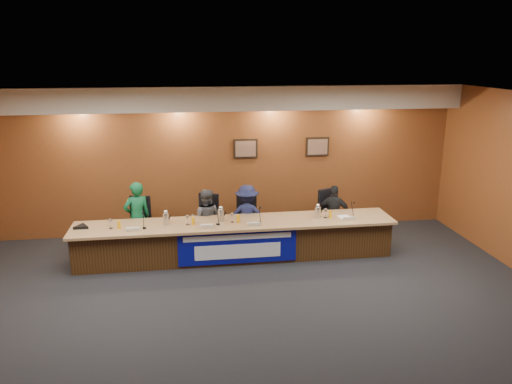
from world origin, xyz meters
TOP-DOWN VIEW (x-y plane):
  - floor at (0.00, 0.00)m, footprint 10.00×10.00m
  - ceiling at (0.00, 0.00)m, footprint 10.00×8.00m
  - wall_back at (0.00, 4.00)m, footprint 10.00×0.04m
  - soffit at (0.00, 3.75)m, footprint 10.00×0.50m
  - dais_body at (0.00, 2.40)m, footprint 6.00×0.80m
  - dais_top at (0.00, 2.35)m, footprint 6.10×0.95m
  - banner at (0.00, 1.99)m, footprint 2.20×0.02m
  - banner_text_upper at (0.00, 1.97)m, footprint 2.00×0.01m
  - banner_text_lower at (0.00, 1.97)m, footprint 1.60×0.01m
  - wall_photo_left at (0.40, 3.97)m, footprint 0.52×0.04m
  - wall_photo_right at (2.00, 3.97)m, footprint 0.52×0.04m
  - panelist_a at (-1.88, 2.96)m, footprint 0.62×0.52m
  - panelist_b at (-0.54, 2.96)m, footprint 0.69×0.59m
  - panelist_c at (0.30, 2.96)m, footprint 0.90×0.60m
  - panelist_d at (2.13, 2.96)m, footprint 0.77×0.53m
  - office_chair_a at (-1.88, 3.06)m, footprint 0.56×0.56m
  - office_chair_b at (-0.54, 3.06)m, footprint 0.62×0.62m
  - office_chair_c at (0.30, 3.06)m, footprint 0.54×0.54m
  - office_chair_d at (2.13, 3.06)m, footprint 0.62×0.62m
  - nameplate_a at (-1.90, 2.09)m, footprint 0.24×0.08m
  - microphone_a at (-1.69, 2.22)m, footprint 0.07×0.07m
  - juice_glass_a at (-2.14, 2.28)m, footprint 0.06×0.06m
  - water_glass_a at (-2.29, 2.30)m, footprint 0.08×0.08m
  - nameplate_b at (-0.55, 2.07)m, footprint 0.24×0.08m
  - microphone_b at (-0.34, 2.23)m, footprint 0.07×0.07m
  - juice_glass_b at (-0.80, 2.30)m, footprint 0.06×0.06m
  - water_glass_b at (-0.90, 2.31)m, footprint 0.08×0.08m
  - nameplate_c at (0.32, 2.06)m, footprint 0.24×0.08m
  - microphone_c at (0.44, 2.23)m, footprint 0.07×0.07m
  - juice_glass_c at (0.05, 2.30)m, footprint 0.06×0.06m
  - water_glass_c at (-0.07, 2.32)m, footprint 0.08×0.08m
  - nameplate_d at (2.16, 2.13)m, footprint 0.24×0.08m
  - microphone_d at (2.27, 2.28)m, footprint 0.07×0.07m
  - juice_glass_d at (1.85, 2.31)m, footprint 0.06×0.06m
  - water_glass_d at (1.76, 2.33)m, footprint 0.08×0.08m
  - carafe_left at (-1.30, 2.37)m, footprint 0.11×0.11m
  - carafe_mid at (-0.27, 2.42)m, footprint 0.12×0.12m
  - carafe_right at (1.61, 2.35)m, footprint 0.12×0.12m
  - speakerphone at (-2.83, 2.41)m, footprint 0.32×0.32m
  - paper_stack at (2.14, 2.30)m, footprint 0.26×0.33m

SIDE VIEW (x-z plane):
  - floor at x=0.00m, z-range 0.00..0.00m
  - banner_text_lower at x=0.00m, z-range 0.16..0.44m
  - dais_body at x=0.00m, z-range 0.00..0.70m
  - banner at x=0.00m, z-range 0.05..0.71m
  - office_chair_a at x=-1.88m, z-range 0.44..0.52m
  - office_chair_b at x=-0.54m, z-range 0.44..0.52m
  - office_chair_c at x=0.30m, z-range 0.44..0.52m
  - office_chair_d at x=2.13m, z-range 0.44..0.52m
  - banner_text_upper at x=0.00m, z-range 0.53..0.63m
  - panelist_d at x=2.13m, z-range 0.00..1.22m
  - panelist_b at x=-0.54m, z-range 0.00..1.25m
  - panelist_c at x=0.30m, z-range 0.00..1.30m
  - panelist_a at x=-1.88m, z-range 0.00..1.45m
  - dais_top at x=0.00m, z-range 0.70..0.75m
  - paper_stack at x=2.14m, z-range 0.75..0.76m
  - microphone_a at x=-1.69m, z-range 0.75..0.77m
  - microphone_b at x=-0.34m, z-range 0.75..0.77m
  - microphone_c at x=0.44m, z-range 0.75..0.77m
  - microphone_d at x=2.27m, z-range 0.75..0.77m
  - speakerphone at x=-2.83m, z-range 0.75..0.80m
  - nameplate_a at x=-1.90m, z-range 0.74..0.85m
  - nameplate_b at x=-0.55m, z-range 0.74..0.85m
  - nameplate_c at x=0.32m, z-range 0.74..0.85m
  - nameplate_d at x=2.16m, z-range 0.74..0.85m
  - juice_glass_a at x=-2.14m, z-range 0.75..0.90m
  - juice_glass_b at x=-0.80m, z-range 0.75..0.90m
  - juice_glass_c at x=0.05m, z-range 0.75..0.90m
  - juice_glass_d at x=1.85m, z-range 0.75..0.90m
  - water_glass_a at x=-2.29m, z-range 0.75..0.93m
  - water_glass_b at x=-0.90m, z-range 0.75..0.93m
  - water_glass_c at x=-0.07m, z-range 0.75..0.93m
  - water_glass_d at x=1.76m, z-range 0.75..0.93m
  - carafe_right at x=1.61m, z-range 0.75..0.97m
  - carafe_left at x=-1.30m, z-range 0.75..0.98m
  - carafe_mid at x=-0.27m, z-range 0.75..0.99m
  - wall_back at x=0.00m, z-range 0.00..3.20m
  - wall_photo_left at x=0.40m, z-range 1.64..2.06m
  - wall_photo_right at x=2.00m, z-range 1.64..2.06m
  - soffit at x=0.00m, z-range 2.70..3.20m
  - ceiling at x=0.00m, z-range 3.18..3.22m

